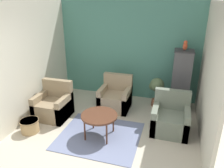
# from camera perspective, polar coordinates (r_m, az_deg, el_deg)

# --- Properties ---
(ground_plane) EXTENTS (20.00, 20.00, 0.00)m
(ground_plane) POSITION_cam_1_polar(r_m,az_deg,el_deg) (4.17, -6.48, -20.02)
(ground_plane) COLOR beige
(ground_plane) RESTS_ON ground
(wall_back_accent) EXTENTS (4.04, 0.06, 2.71)m
(wall_back_accent) POSITION_cam_1_polar(r_m,az_deg,el_deg) (6.25, 4.18, 8.59)
(wall_back_accent) COLOR #4C897A
(wall_back_accent) RESTS_ON ground_plane
(wall_left) EXTENTS (0.06, 3.08, 2.71)m
(wall_left) POSITION_cam_1_polar(r_m,az_deg,el_deg) (5.66, -19.82, 5.97)
(wall_left) COLOR beige
(wall_left) RESTS_ON ground_plane
(wall_right) EXTENTS (0.06, 3.08, 2.71)m
(wall_right) POSITION_cam_1_polar(r_m,az_deg,el_deg) (4.65, 24.27, 2.06)
(wall_right) COLOR beige
(wall_right) RESTS_ON ground_plane
(area_rug) EXTENTS (1.69, 1.50, 0.01)m
(area_rug) POSITION_cam_1_polar(r_m,az_deg,el_deg) (4.82, -3.22, -13.31)
(area_rug) COLOR slate
(area_rug) RESTS_ON ground_plane
(coffee_table) EXTENTS (0.76, 0.76, 0.52)m
(coffee_table) POSITION_cam_1_polar(r_m,az_deg,el_deg) (4.57, -3.35, -8.50)
(coffee_table) COLOR #512D1E
(coffee_table) RESTS_ON ground_plane
(armchair_left) EXTENTS (0.78, 0.74, 0.88)m
(armchair_left) POSITION_cam_1_polar(r_m,az_deg,el_deg) (5.58, -14.99, -5.50)
(armchair_left) COLOR #8E7A5B
(armchair_left) RESTS_ON ground_plane
(armchair_right) EXTENTS (0.78, 0.74, 0.88)m
(armchair_right) POSITION_cam_1_polar(r_m,az_deg,el_deg) (4.99, 14.96, -8.86)
(armchair_right) COLOR slate
(armchair_right) RESTS_ON ground_plane
(armchair_middle) EXTENTS (0.78, 0.74, 0.88)m
(armchair_middle) POSITION_cam_1_polar(r_m,az_deg,el_deg) (5.79, 0.87, -3.66)
(armchair_middle) COLOR #9E896B
(armchair_middle) RESTS_ON ground_plane
(birdcage) EXTENTS (0.55, 0.55, 1.58)m
(birdcage) POSITION_cam_1_polar(r_m,az_deg,el_deg) (5.85, 17.52, 0.65)
(birdcage) COLOR #353539
(birdcage) RESTS_ON ground_plane
(parrot) EXTENTS (0.11, 0.20, 0.24)m
(parrot) POSITION_cam_1_polar(r_m,az_deg,el_deg) (5.61, 18.58, 9.49)
(parrot) COLOR #D14C2D
(parrot) RESTS_ON birdcage
(potted_plant) EXTENTS (0.41, 0.37, 0.80)m
(potted_plant) POSITION_cam_1_polar(r_m,az_deg,el_deg) (5.92, 11.58, -0.92)
(potted_plant) COLOR brown
(potted_plant) RESTS_ON ground_plane
(wicker_basket) EXTENTS (0.40, 0.40, 0.29)m
(wicker_basket) POSITION_cam_1_polar(r_m,az_deg,el_deg) (5.19, -20.68, -10.11)
(wicker_basket) COLOR tan
(wicker_basket) RESTS_ON ground_plane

